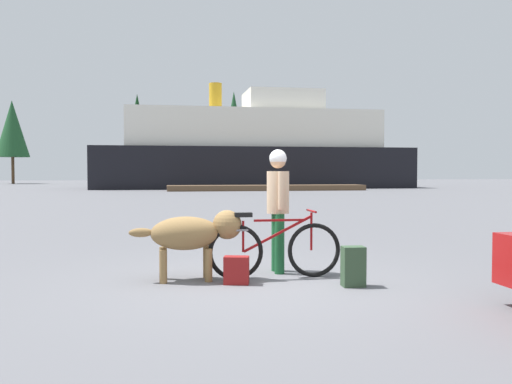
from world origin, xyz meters
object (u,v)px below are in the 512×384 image
bicycle (274,249)px  ferry_boat (253,151)px  backpack (353,266)px  sailboat_moored (250,181)px  person_cyclist (278,198)px  handbag_pannier (236,270)px  dog (193,233)px

bicycle → ferry_boat: bearing=80.8°
backpack → sailboat_moored: size_ratio=0.06×
person_cyclist → handbag_pannier: size_ratio=4.91×
backpack → bicycle: bearing=142.9°
sailboat_moored → person_cyclist: bearing=-98.8°
person_cyclist → dog: person_cyclist is taller
dog → sailboat_moored: bearing=79.7°
backpack → ferry_boat: ferry_boat is taller
handbag_pannier → sailboat_moored: bearing=80.5°
bicycle → sailboat_moored: bearing=81.1°
dog → sailboat_moored: (7.68, 42.22, -0.11)m
backpack → sailboat_moored: bearing=82.4°
person_cyclist → bicycle: bearing=-108.1°
dog → ferry_boat: (7.49, 39.46, 2.57)m
handbag_pannier → sailboat_moored: sailboat_moored is taller
handbag_pannier → ferry_boat: size_ratio=0.01×
sailboat_moored → handbag_pannier: bearing=-99.5°
dog → handbag_pannier: 0.78m
person_cyclist → ferry_boat: size_ratio=0.07×
backpack → ferry_boat: 40.69m
bicycle → person_cyclist: bearing=71.9°
dog → handbag_pannier: bearing=-33.5°
handbag_pannier → person_cyclist: bearing=45.2°
person_cyclist → ferry_boat: bearing=80.9°
backpack → sailboat_moored: sailboat_moored is taller
backpack → handbag_pannier: bearing=164.7°
bicycle → handbag_pannier: bearing=-154.0°
bicycle → backpack: (0.88, -0.66, -0.15)m
bicycle → ferry_boat: size_ratio=0.07×
person_cyclist → sailboat_moored: 42.36m
handbag_pannier → dog: bearing=146.5°
person_cyclist → sailboat_moored: size_ratio=0.22×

